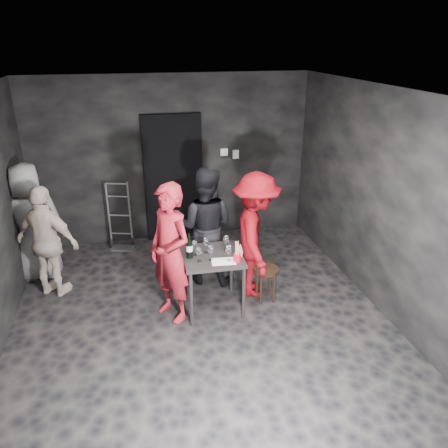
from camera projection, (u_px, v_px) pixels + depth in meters
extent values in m
cube|color=black|center=(201.00, 318.00, 5.40)|extent=(4.50, 5.00, 0.02)
cube|color=silver|center=(195.00, 92.00, 4.33)|extent=(4.50, 5.00, 0.02)
cube|color=black|center=(172.00, 160.00, 7.11)|extent=(4.50, 0.04, 2.70)
cube|color=black|center=(267.00, 371.00, 2.63)|extent=(4.50, 0.04, 2.70)
cube|color=black|center=(380.00, 202.00, 5.32)|extent=(0.04, 5.00, 2.70)
cube|color=black|center=(174.00, 179.00, 7.17)|extent=(0.95, 0.10, 2.10)
cube|color=#B7B7B2|center=(224.00, 152.00, 7.19)|extent=(0.12, 0.06, 0.12)
cube|color=#B7B7B2|center=(236.00, 154.00, 7.25)|extent=(0.10, 0.06, 0.14)
cylinder|color=#B2B2B7|center=(109.00, 216.00, 6.99)|extent=(0.03, 0.03, 1.10)
cylinder|color=#B2B2B7|center=(130.00, 214.00, 7.06)|extent=(0.03, 0.03, 1.10)
cube|color=#B2B2B7|center=(123.00, 248.00, 7.14)|extent=(0.37, 0.20, 0.03)
cylinder|color=black|center=(112.00, 242.00, 7.21)|extent=(0.04, 0.16, 0.16)
cylinder|color=black|center=(132.00, 240.00, 7.27)|extent=(0.04, 0.16, 0.16)
cube|color=black|center=(212.00, 256.00, 5.34)|extent=(0.72, 0.72, 0.04)
cylinder|color=black|center=(191.00, 300.00, 5.13)|extent=(0.04, 0.04, 0.71)
cylinder|color=black|center=(244.00, 293.00, 5.26)|extent=(0.04, 0.04, 0.71)
cylinder|color=black|center=(184.00, 273.00, 5.71)|extent=(0.04, 0.04, 0.71)
cylinder|color=black|center=(231.00, 268.00, 5.84)|extent=(0.04, 0.04, 0.71)
cylinder|color=#392519|center=(266.00, 270.00, 5.60)|extent=(0.33, 0.33, 0.04)
cylinder|color=#392519|center=(270.00, 282.00, 5.80)|extent=(0.04, 0.04, 0.41)
cylinder|color=#392519|center=(257.00, 283.00, 5.76)|extent=(0.04, 0.04, 0.41)
cylinder|color=#392519|center=(261.00, 290.00, 5.60)|extent=(0.04, 0.04, 0.41)
cylinder|color=#392519|center=(274.00, 289.00, 5.64)|extent=(0.04, 0.04, 0.41)
imported|color=maroon|center=(170.00, 244.00, 5.07)|extent=(0.79, 0.86, 1.97)
imported|color=black|center=(205.00, 220.00, 5.91)|extent=(1.00, 0.79, 1.82)
imported|color=maroon|center=(256.00, 229.00, 5.59)|extent=(0.76, 1.29, 1.87)
imported|color=beige|center=(48.00, 241.00, 5.62)|extent=(1.00, 0.82, 1.54)
imported|color=slate|center=(31.00, 216.00, 5.97)|extent=(0.99, 0.64, 1.89)
cube|color=white|center=(223.00, 261.00, 5.17)|extent=(0.30, 0.21, 0.00)
cylinder|color=black|center=(189.00, 249.00, 5.22)|extent=(0.08, 0.08, 0.23)
cylinder|color=black|center=(189.00, 237.00, 5.16)|extent=(0.03, 0.03, 0.09)
cylinder|color=white|center=(189.00, 248.00, 5.22)|extent=(0.08, 0.08, 0.07)
cylinder|color=red|center=(237.00, 257.00, 5.16)|extent=(0.09, 0.09, 0.10)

